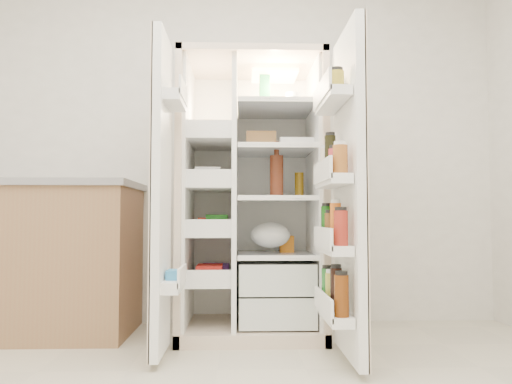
{
  "coord_description": "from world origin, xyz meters",
  "views": [
    {
      "loc": [
        0.11,
        -1.58,
        0.76
      ],
      "look_at": [
        0.21,
        1.25,
        0.91
      ],
      "focal_mm": 34.0,
      "sensor_mm": 36.0,
      "label": 1
    }
  ],
  "objects": [
    {
      "name": "fridge_door",
      "position": [
        0.67,
        0.96,
        0.87
      ],
      "size": [
        0.17,
        0.58,
        1.72
      ],
      "color": "white",
      "rests_on": "floor"
    },
    {
      "name": "refrigerator",
      "position": [
        0.21,
        1.65,
        0.74
      ],
      "size": [
        0.92,
        0.7,
        1.8
      ],
      "color": "beige",
      "rests_on": "floor"
    },
    {
      "name": "kitchen_counter",
      "position": [
        -1.26,
        1.65,
        0.5
      ],
      "size": [
        1.37,
        0.73,
        1.0
      ],
      "color": "olive",
      "rests_on": "floor"
    },
    {
      "name": "freezer_door",
      "position": [
        -0.31,
        1.05,
        0.89
      ],
      "size": [
        0.15,
        0.4,
        1.72
      ],
      "color": "white",
      "rests_on": "floor"
    },
    {
      "name": "wall_back",
      "position": [
        0.0,
        2.0,
        1.35
      ],
      "size": [
        4.0,
        0.02,
        2.7
      ],
      "primitive_type": "cube",
      "color": "white",
      "rests_on": "floor"
    }
  ]
}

